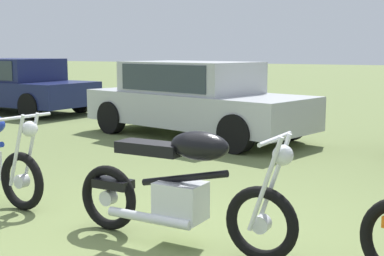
% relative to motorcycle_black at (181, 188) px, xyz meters
% --- Properties ---
extents(ground_plane, '(120.00, 120.00, 0.00)m').
position_rel_motorcycle_black_xyz_m(ground_plane, '(-0.13, -0.02, -0.49)').
color(ground_plane, olive).
extents(motorcycle_black, '(2.10, 0.64, 1.02)m').
position_rel_motorcycle_black_xyz_m(motorcycle_black, '(0.00, 0.00, 0.00)').
color(motorcycle_black, black).
rests_on(motorcycle_black, ground).
extents(car_navy, '(4.35, 1.99, 1.43)m').
position_rel_motorcycle_black_xyz_m(car_navy, '(-9.02, 5.90, 0.31)').
color(car_navy, '#161E4C').
rests_on(car_navy, ground).
extents(car_silver, '(4.74, 2.49, 1.43)m').
position_rel_motorcycle_black_xyz_m(car_silver, '(-2.87, 4.92, 0.31)').
color(car_silver, '#B2B5BA').
rests_on(car_silver, ground).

